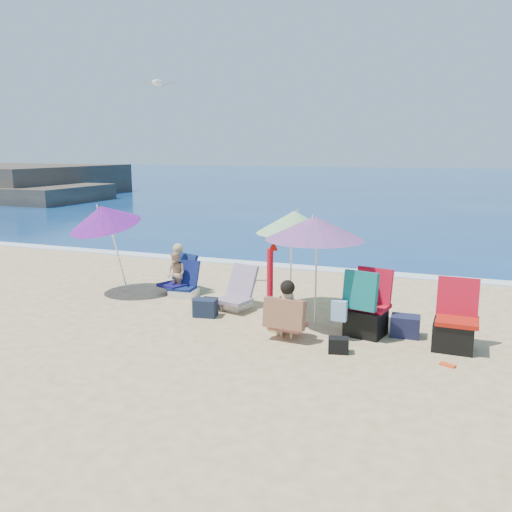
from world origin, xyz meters
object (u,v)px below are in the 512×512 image
(chair_rainbow, at_px, (235,297))
(person_center, at_px, (286,311))
(camp_chair_right, at_px, (365,311))
(umbrella_turquoise, at_px, (315,228))
(umbrella_blue, at_px, (103,216))
(person_left, at_px, (177,273))
(umbrella_striped, at_px, (294,222))
(seagull, at_px, (158,83))
(chair_navy, at_px, (184,287))
(camp_chair_left, at_px, (454,329))
(furled_umbrella, at_px, (271,278))

(chair_rainbow, relative_size, person_center, 0.96)
(chair_rainbow, height_order, camp_chair_right, camp_chair_right)
(umbrella_turquoise, distance_m, umbrella_blue, 4.46)
(person_center, relative_size, person_left, 0.95)
(umbrella_striped, height_order, umbrella_blue, umbrella_blue)
(umbrella_striped, relative_size, camp_chair_right, 1.71)
(person_left, distance_m, seagull, 3.79)
(chair_navy, xyz_separation_m, seagull, (-0.69, 0.40, 4.01))
(umbrella_blue, bearing_deg, person_center, -16.68)
(umbrella_turquoise, relative_size, seagull, 3.21)
(umbrella_blue, height_order, seagull, seagull)
(chair_rainbow, relative_size, person_left, 0.91)
(camp_chair_left, bearing_deg, person_center, -169.01)
(furled_umbrella, bearing_deg, chair_rainbow, 146.56)
(seagull, bearing_deg, person_center, -31.67)
(chair_rainbow, distance_m, camp_chair_left, 3.91)
(furled_umbrella, bearing_deg, seagull, 154.23)
(chair_rainbow, bearing_deg, umbrella_blue, -179.75)
(furled_umbrella, relative_size, person_left, 1.43)
(umbrella_blue, xyz_separation_m, chair_rainbow, (2.83, 0.01, -1.39))
(chair_navy, bearing_deg, person_center, -32.06)
(chair_navy, distance_m, person_center, 3.15)
(umbrella_turquoise, relative_size, person_center, 2.22)
(camp_chair_right, bearing_deg, camp_chair_left, -5.77)
(umbrella_striped, height_order, camp_chair_left, umbrella_striped)
(umbrella_blue, relative_size, person_center, 2.08)
(umbrella_blue, bearing_deg, chair_rainbow, 0.25)
(umbrella_turquoise, relative_size, chair_navy, 3.04)
(umbrella_blue, xyz_separation_m, camp_chair_left, (6.66, -0.79, -1.29))
(umbrella_blue, relative_size, camp_chair_left, 1.89)
(camp_chair_left, xyz_separation_m, person_center, (-2.44, -0.47, 0.15))
(chair_navy, xyz_separation_m, chair_rainbow, (1.28, -0.39, 0.03))
(chair_rainbow, xyz_separation_m, camp_chair_right, (2.50, -0.67, 0.19))
(umbrella_striped, bearing_deg, umbrella_blue, -175.68)
(person_left, bearing_deg, furled_umbrella, -23.97)
(person_left, bearing_deg, umbrella_turquoise, -16.84)
(umbrella_turquoise, bearing_deg, person_center, -105.21)
(umbrella_striped, height_order, chair_rainbow, umbrella_striped)
(furled_umbrella, xyz_separation_m, camp_chair_right, (1.61, -0.08, -0.38))
(furled_umbrella, height_order, person_left, furled_umbrella)
(umbrella_blue, distance_m, person_center, 4.55)
(umbrella_striped, distance_m, chair_navy, 2.73)
(umbrella_blue, bearing_deg, camp_chair_right, -7.01)
(furled_umbrella, relative_size, chair_navy, 2.07)
(chair_rainbow, xyz_separation_m, person_center, (1.39, -1.28, 0.25))
(camp_chair_left, height_order, person_left, camp_chair_left)
(chair_navy, height_order, person_left, person_left)
(chair_navy, bearing_deg, umbrella_striped, -2.73)
(person_left, bearing_deg, camp_chair_left, -13.42)
(camp_chair_right, height_order, seagull, seagull)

